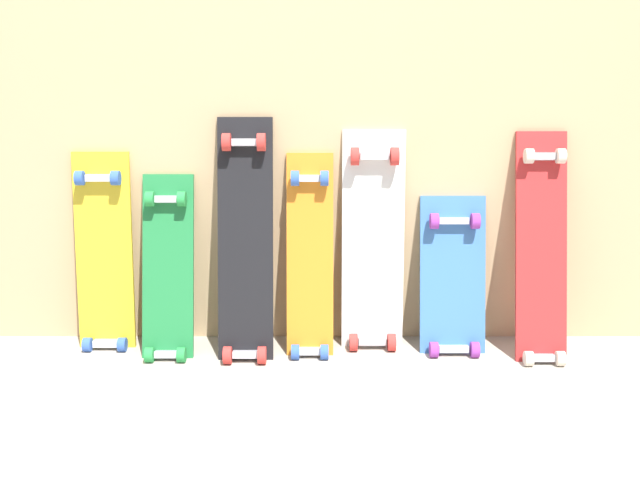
{
  "coord_description": "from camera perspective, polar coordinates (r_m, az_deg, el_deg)",
  "views": [
    {
      "loc": [
        0.01,
        -2.6,
        1.12
      ],
      "look_at": [
        0.0,
        -0.07,
        0.41
      ],
      "focal_mm": 42.48,
      "sensor_mm": 36.0,
      "label": 1
    }
  ],
  "objects": [
    {
      "name": "ground_plane",
      "position": [
        2.83,
        0.0,
        -7.66
      ],
      "size": [
        12.0,
        12.0,
        0.0
      ],
      "primitive_type": "plane",
      "color": "#A89E8E"
    },
    {
      "name": "skateboard_yellow",
      "position": [
        2.82,
        -15.8,
        -1.52
      ],
      "size": [
        0.2,
        0.16,
        0.77
      ],
      "color": "gold",
      "rests_on": "ground"
    },
    {
      "name": "skateboard_orange",
      "position": [
        2.67,
        -0.61,
        -1.88
      ],
      "size": [
        0.16,
        0.23,
        0.77
      ],
      "color": "orange",
      "rests_on": "ground"
    },
    {
      "name": "plywood_wall_panel",
      "position": [
        2.69,
        0.01,
        8.59
      ],
      "size": [
        2.7,
        0.04,
        1.58
      ],
      "primitive_type": "cube",
      "color": "tan",
      "rests_on": "ground"
    },
    {
      "name": "skateboard_black",
      "position": [
        2.65,
        -5.5,
        -0.66
      ],
      "size": [
        0.19,
        0.27,
        0.89
      ],
      "color": "black",
      "rests_on": "ground"
    },
    {
      "name": "skateboard_red",
      "position": [
        2.74,
        16.49,
        -1.26
      ],
      "size": [
        0.18,
        0.28,
        0.85
      ],
      "color": "#B22626",
      "rests_on": "ground"
    },
    {
      "name": "skateboard_blue",
      "position": [
        2.74,
        10.12,
        -3.34
      ],
      "size": [
        0.23,
        0.21,
        0.62
      ],
      "color": "#386BAD",
      "rests_on": "ground"
    },
    {
      "name": "skateboard_white",
      "position": [
        2.7,
        4.16,
        -0.72
      ],
      "size": [
        0.22,
        0.16,
        0.84
      ],
      "color": "silver",
      "rests_on": "ground"
    },
    {
      "name": "skateboard_green",
      "position": [
        2.72,
        -11.25,
        -2.7
      ],
      "size": [
        0.18,
        0.25,
        0.7
      ],
      "color": "#1E7238",
      "rests_on": "ground"
    }
  ]
}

